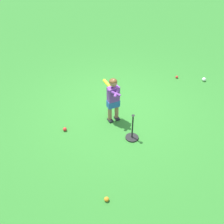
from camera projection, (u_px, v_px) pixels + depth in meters
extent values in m
plane|color=#2D7528|center=(117.00, 110.00, 6.99)|extent=(40.00, 40.00, 0.00)
cube|color=#232328|center=(117.00, 118.00, 6.69)|extent=(0.15, 0.17, 0.05)
cylinder|color=#996B4C|center=(117.00, 111.00, 6.59)|extent=(0.09, 0.09, 0.34)
cube|color=#232328|center=(110.00, 120.00, 6.63)|extent=(0.15, 0.17, 0.05)
cylinder|color=#996B4C|center=(110.00, 113.00, 6.53)|extent=(0.09, 0.09, 0.34)
cube|color=#2856A8|center=(113.00, 103.00, 6.41)|extent=(0.31, 0.27, 0.16)
cube|color=#753899|center=(113.00, 94.00, 6.25)|extent=(0.29, 0.26, 0.34)
sphere|color=#996B4C|center=(113.00, 83.00, 6.08)|extent=(0.17, 0.17, 0.17)
ellipsoid|color=#563819|center=(113.00, 81.00, 6.07)|extent=(0.24, 0.24, 0.11)
sphere|color=yellow|center=(116.00, 94.00, 6.10)|extent=(0.04, 0.04, 0.04)
cylinder|color=black|center=(114.00, 91.00, 6.15)|extent=(0.11, 0.13, 0.05)
cylinder|color=yellow|center=(108.00, 85.00, 6.29)|extent=(0.26, 0.32, 0.11)
sphere|color=yellow|center=(104.00, 80.00, 6.39)|extent=(0.07, 0.07, 0.07)
cylinder|color=#753899|center=(117.00, 92.00, 6.13)|extent=(0.14, 0.31, 0.14)
cylinder|color=#753899|center=(114.00, 93.00, 6.11)|extent=(0.31, 0.15, 0.14)
sphere|color=red|center=(65.00, 129.00, 6.35)|extent=(0.08, 0.08, 0.08)
sphere|color=red|center=(177.00, 77.00, 8.12)|extent=(0.07, 0.07, 0.07)
sphere|color=white|center=(204.00, 79.00, 7.99)|extent=(0.10, 0.10, 0.10)
sphere|color=orange|center=(107.00, 199.00, 4.93)|extent=(0.08, 0.08, 0.08)
cylinder|color=black|center=(132.00, 138.00, 6.18)|extent=(0.28, 0.28, 0.03)
cylinder|color=black|center=(132.00, 127.00, 6.00)|extent=(0.03, 0.03, 0.55)
cone|color=black|center=(133.00, 116.00, 5.82)|extent=(0.07, 0.07, 0.04)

